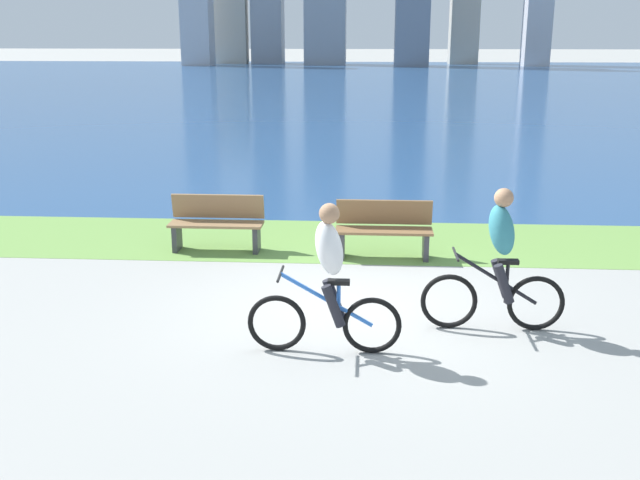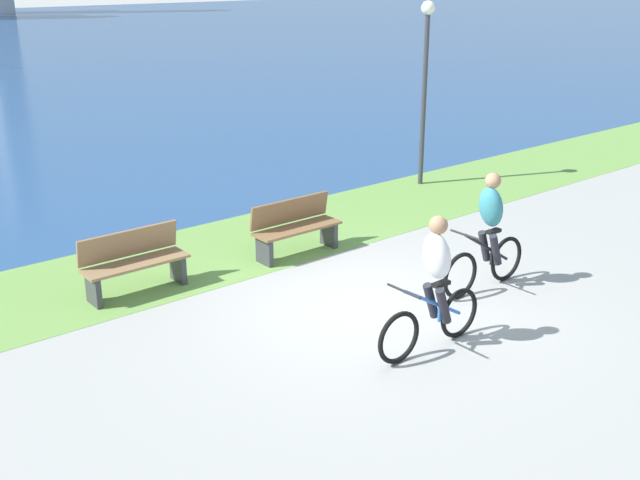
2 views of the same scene
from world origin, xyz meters
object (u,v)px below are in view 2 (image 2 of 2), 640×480
Objects in this scene: cyclist_trailing at (488,233)px; bench_near_path at (295,227)px; cyclist_lead at (434,285)px; lamppost_tall at (425,66)px; bench_far_along_path at (134,262)px.

cyclist_trailing reaches higher than bench_near_path.
cyclist_lead is 2.10m from cyclist_trailing.
lamppost_tall is (5.29, 5.25, 1.62)m from cyclist_lead.
bench_far_along_path is at bearing -169.01° from lamppost_tall.
bench_far_along_path is 7.70m from lamppost_tall.
bench_near_path is (-1.26, 2.82, -0.39)m from cyclist_trailing.
lamppost_tall is at bearing 10.99° from bench_far_along_path.
cyclist_trailing is at bearing 21.78° from cyclist_lead.
lamppost_tall reaches higher than bench_far_along_path.
lamppost_tall is (4.61, 1.65, 2.01)m from bench_near_path.
bench_far_along_path is at bearing 117.55° from cyclist_lead.
cyclist_lead is 1.13× the size of bench_near_path.
bench_far_along_path is 0.40× the size of lamppost_tall.
cyclist_trailing is at bearing -126.82° from lamppost_tall.
cyclist_lead is 3.68m from bench_near_path.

